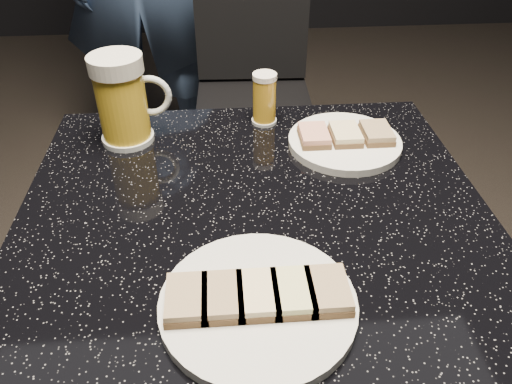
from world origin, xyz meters
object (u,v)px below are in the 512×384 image
(plate_large, at_px, (258,304))
(chair, at_px, (253,86))
(plate_small, at_px, (344,142))
(beer_mug, at_px, (123,99))
(table, at_px, (256,326))
(beer_tumbler, at_px, (264,99))

(plate_large, height_order, chair, chair)
(plate_small, bearing_deg, beer_mug, 172.20)
(plate_large, bearing_deg, beer_mug, 116.12)
(plate_small, bearing_deg, table, -132.07)
(table, relative_size, chair, 0.87)
(beer_mug, bearing_deg, plate_small, -7.80)
(plate_small, distance_m, table, 0.36)
(plate_small, height_order, beer_mug, beer_mug)
(table, bearing_deg, beer_mug, 130.77)
(plate_small, height_order, chair, chair)
(table, bearing_deg, plate_large, -93.71)
(beer_tumbler, xyz_separation_m, chair, (0.03, 0.70, -0.30))
(beer_mug, relative_size, beer_tumbler, 1.61)
(table, bearing_deg, beer_tumbler, 82.41)
(chair, bearing_deg, plate_small, -82.66)
(plate_small, distance_m, chair, 0.85)
(plate_large, xyz_separation_m, table, (0.01, 0.16, -0.25))
(plate_small, bearing_deg, chair, 97.34)
(plate_small, height_order, table, plate_small)
(plate_large, relative_size, beer_tumbler, 2.39)
(plate_small, xyz_separation_m, beer_mug, (-0.38, 0.05, 0.07))
(plate_large, relative_size, beer_mug, 1.48)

